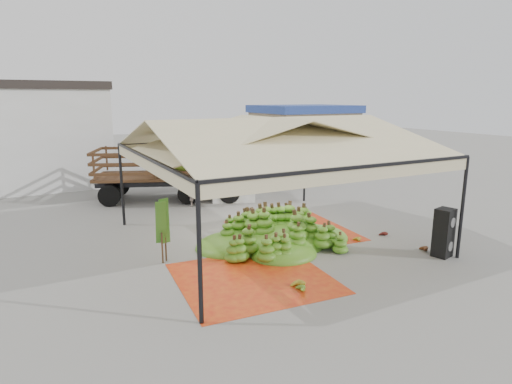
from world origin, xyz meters
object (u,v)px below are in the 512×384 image
vendor (194,190)px  speaker_stack (444,233)px  truck_right (282,158)px  banana_heap (278,226)px  truck_left (182,167)px

vendor → speaker_stack: bearing=124.3°
truck_right → speaker_stack: bearing=-100.0°
banana_heap → truck_left: size_ratio=0.71×
truck_left → truck_right: 6.28m
banana_heap → truck_left: (-0.72, 7.41, 0.93)m
speaker_stack → truck_right: truck_right is taller
vendor → truck_right: bearing=-146.5°
banana_heap → speaker_stack: bearing=-41.5°
speaker_stack → truck_left: 11.60m
banana_heap → truck_right: size_ratio=0.84×
banana_heap → truck_left: truck_left is taller
truck_left → banana_heap: bearing=-63.0°
banana_heap → vendor: 5.87m
speaker_stack → vendor: size_ratio=0.98×
banana_heap → truck_left: 7.50m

